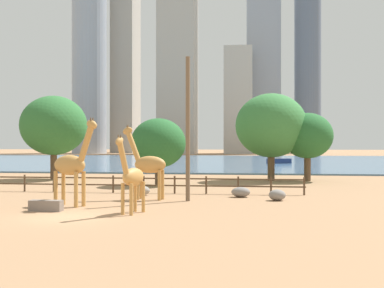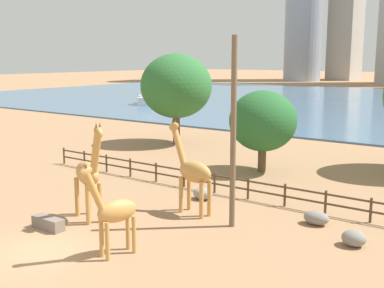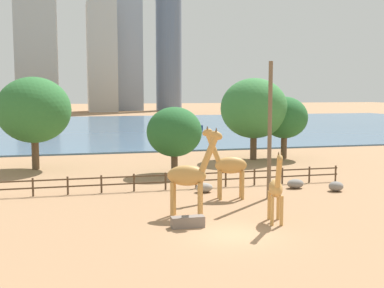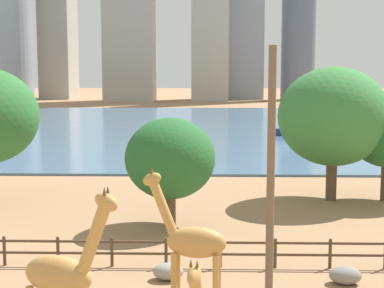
{
  "view_description": "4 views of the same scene",
  "coord_description": "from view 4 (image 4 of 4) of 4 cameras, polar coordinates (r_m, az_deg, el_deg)",
  "views": [
    {
      "loc": [
        9.37,
        -23.22,
        3.7
      ],
      "look_at": [
        2.28,
        31.36,
        3.66
      ],
      "focal_mm": 45.0,
      "sensor_mm": 36.0,
      "label": 1
    },
    {
      "loc": [
        16.8,
        -12.25,
        8.28
      ],
      "look_at": [
        -3.46,
        16.02,
        2.01
      ],
      "focal_mm": 45.0,
      "sensor_mm": 36.0,
      "label": 2
    },
    {
      "loc": [
        -7.91,
        -22.72,
        7.27
      ],
      "look_at": [
        2.83,
        20.02,
        2.49
      ],
      "focal_mm": 45.0,
      "sensor_mm": 36.0,
      "label": 3
    },
    {
      "loc": [
        2.93,
        -12.61,
        8.45
      ],
      "look_at": [
        2.03,
        20.68,
        4.3
      ],
      "focal_mm": 55.0,
      "sensor_mm": 36.0,
      "label": 4
    }
  ],
  "objects": [
    {
      "name": "ground_plane",
      "position": [
        93.04,
        -0.27,
        1.88
      ],
      "size": [
        400.0,
        400.0,
        0.0
      ],
      "primitive_type": "plane",
      "color": "#9E7551"
    },
    {
      "name": "harbor_water",
      "position": [
        90.05,
        -0.33,
        1.77
      ],
      "size": [
        180.0,
        86.0,
        0.2
      ],
      "primitive_type": "cube",
      "color": "#476B8C",
      "rests_on": "ground"
    },
    {
      "name": "giraffe_tall",
      "position": [
        18.17,
        -12.37,
        -12.34
      ],
      "size": [
        3.29,
        1.82,
        5.26
      ],
      "rotation": [
        0.0,
        0.0,
        5.9
      ],
      "color": "#C18C47",
      "rests_on": "ground"
    },
    {
      "name": "giraffe_young",
      "position": [
        21.48,
        -0.06,
        -9.44
      ],
      "size": [
        3.18,
        1.21,
        5.0
      ],
      "rotation": [
        0.0,
        0.0,
        2.98
      ],
      "color": "#C18C47",
      "rests_on": "ground"
    },
    {
      "name": "utility_pole",
      "position": [
        20.55,
        7.64,
        -3.6
      ],
      "size": [
        0.28,
        0.28,
        9.32
      ],
      "primitive_type": "cylinder",
      "color": "brown",
      "rests_on": "ground"
    },
    {
      "name": "boulder_by_pole",
      "position": [
        24.46,
        -2.32,
        -12.26
      ],
      "size": [
        1.24,
        0.92,
        0.69
      ],
      "primitive_type": "ellipsoid",
      "color": "gray",
      "rests_on": "ground"
    },
    {
      "name": "boulder_small",
      "position": [
        24.77,
        14.64,
        -12.23
      ],
      "size": [
        1.29,
        0.93,
        0.7
      ],
      "primitive_type": "ellipsoid",
      "color": "gray",
      "rests_on": "ground"
    },
    {
      "name": "enclosure_fence",
      "position": [
        25.95,
        -5.12,
        -10.16
      ],
      "size": [
        26.12,
        0.14,
        1.3
      ],
      "color": "#4C3826",
      "rests_on": "ground"
    },
    {
      "name": "tree_center_broad",
      "position": [
        39.09,
        13.53,
        2.59
      ],
      "size": [
        7.13,
        7.13,
        8.74
      ],
      "color": "brown",
      "rests_on": "ground"
    },
    {
      "name": "tree_right_tall",
      "position": [
        31.77,
        -2.14,
        -1.43
      ],
      "size": [
        4.9,
        4.9,
        5.96
      ],
      "color": "brown",
      "rests_on": "ground"
    },
    {
      "name": "boat_sailboat",
      "position": [
        77.3,
        9.5,
        1.34
      ],
      "size": [
        4.46,
        3.23,
        1.86
      ],
      "rotation": [
        0.0,
        0.0,
        0.46
      ],
      "color": "navy",
      "rests_on": "harbor_water"
    },
    {
      "name": "skyline_tower_short",
      "position": [
        171.19,
        1.76,
        10.86
      ],
      "size": [
        10.33,
        14.5,
        39.43
      ],
      "primitive_type": "cube",
      "color": "#B7B2A8",
      "rests_on": "ground"
    }
  ]
}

